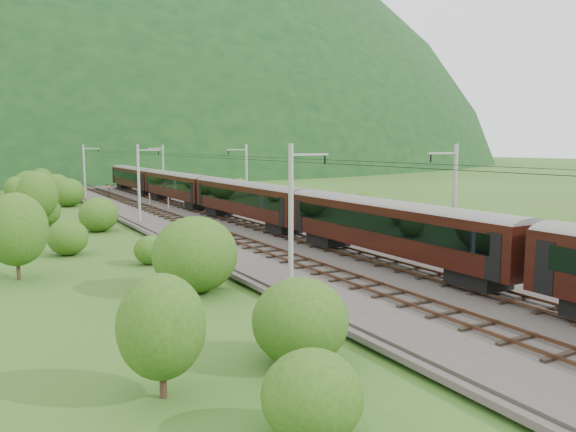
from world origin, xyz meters
TOP-DOWN VIEW (x-y plane):
  - ground at (0.00, 0.00)m, footprint 600.00×600.00m
  - railbed at (0.00, 10.00)m, footprint 14.00×220.00m
  - track_left at (-2.40, 10.00)m, footprint 2.40×220.00m
  - track_right at (2.40, 10.00)m, footprint 2.40×220.00m
  - catenary_left at (-6.12, 32.00)m, footprint 2.54×192.28m
  - catenary_right at (6.12, 32.00)m, footprint 2.54×192.28m
  - overhead_wires at (0.00, 10.00)m, footprint 4.83×198.00m
  - mountain_main at (0.00, 260.00)m, footprint 504.00×360.00m
  - train at (2.40, 23.31)m, footprint 2.88×159.37m
  - hazard_post_near at (-0.60, 48.25)m, footprint 0.16×0.16m
  - hazard_post_far at (0.00, 41.87)m, footprint 0.15×0.15m
  - signal at (-3.36, 60.40)m, footprint 0.21×0.21m
  - vegetation_left at (-13.04, 24.47)m, footprint 13.44×150.06m
  - vegetation_right at (13.10, 14.67)m, footprint 6.41×105.90m

SIDE VIEW (x-z plane):
  - ground at x=0.00m, z-range 0.00..0.00m
  - mountain_main at x=0.00m, z-range -122.00..122.00m
  - railbed at x=0.00m, z-range 0.00..0.30m
  - track_left at x=-2.40m, z-range 0.24..0.51m
  - track_right at x=2.40m, z-range 0.24..0.51m
  - hazard_post_far at x=0.00m, z-range 0.30..1.73m
  - hazard_post_near at x=-0.60m, z-range 0.30..1.79m
  - vegetation_right at x=13.10m, z-range -0.26..2.94m
  - signal at x=-3.36m, z-range 0.46..2.33m
  - vegetation_left at x=-13.04m, z-range -0.85..5.18m
  - train at x=2.40m, z-range 0.93..5.92m
  - catenary_left at x=-6.12m, z-range 0.50..8.50m
  - catenary_right at x=6.12m, z-range 0.50..8.50m
  - overhead_wires at x=0.00m, z-range 7.08..7.12m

